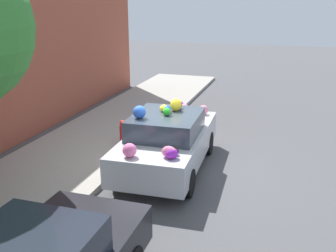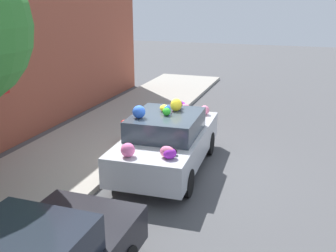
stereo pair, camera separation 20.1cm
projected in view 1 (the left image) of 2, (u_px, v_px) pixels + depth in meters
The scene contains 4 objects.
ground_plane at pixel (167, 169), 10.09m from camera, with size 60.00×60.00×0.00m, color #4C4C4F.
sidewalk_curb at pixel (74, 154), 10.85m from camera, with size 24.00×3.20×0.14m.
fire_hydrant at pixel (123, 132), 11.39m from camera, with size 0.20×0.20×0.70m.
art_car at pixel (168, 140), 9.82m from camera, with size 4.24×1.96×1.81m.
Camera 1 is at (-8.83, -2.80, 4.15)m, focal length 42.00 mm.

